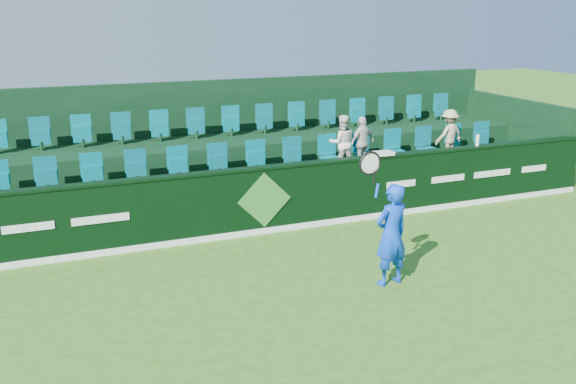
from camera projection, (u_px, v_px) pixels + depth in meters
name	position (u px, v px, depth m)	size (l,w,h in m)	color
ground	(358.00, 319.00, 9.24)	(60.00, 60.00, 0.00)	#306418
sponsor_hoarding	(263.00, 200.00, 12.61)	(16.00, 0.25, 1.35)	black
stand_tier_front	(245.00, 198.00, 13.67)	(16.00, 2.00, 0.80)	black
stand_tier_back	(219.00, 167.00, 15.29)	(16.00, 1.80, 1.30)	black
stand_rear	(214.00, 140.00, 15.52)	(16.00, 4.10, 2.60)	black
seat_row_front	(238.00, 162.00, 13.83)	(13.50, 0.50, 0.60)	#016A77
seat_row_back	(215.00, 126.00, 15.29)	(13.50, 0.50, 0.60)	#016A77
tennis_player	(391.00, 234.00, 10.19)	(1.04, 0.50, 2.29)	blue
spectator_left	(342.00, 143.00, 14.24)	(0.60, 0.47, 1.24)	white
spectator_middle	(362.00, 142.00, 14.43)	(0.69, 0.29, 1.18)	beige
spectator_right	(449.00, 134.00, 15.28)	(0.77, 0.44, 1.20)	tan
towel	(382.00, 153.00, 13.39)	(0.45, 0.29, 0.07)	white
drinks_bottle	(477.00, 140.00, 14.24)	(0.08, 0.08, 0.25)	white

